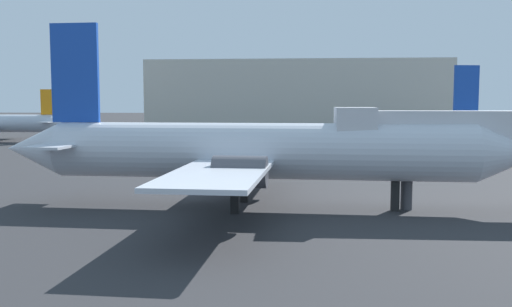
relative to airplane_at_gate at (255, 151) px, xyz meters
The scene contains 3 objects.
airplane_at_gate is the anchor object (origin of this frame).
jet_bridge 12.52m from the airplane_at_gate, ahead, with size 16.93×2.86×6.28m.
terminal_building 89.78m from the airplane_at_gate, 89.41° to the left, with size 61.23×24.71×14.94m, color beige.
Camera 1 is at (1.01, -11.74, 6.67)m, focal length 39.88 mm.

